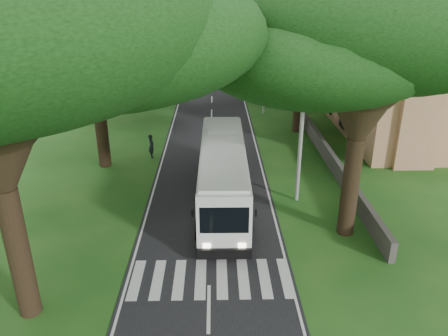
{
  "coord_description": "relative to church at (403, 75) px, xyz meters",
  "views": [
    {
      "loc": [
        0.33,
        -18.76,
        12.8
      ],
      "look_at": [
        0.87,
        6.11,
        2.2
      ],
      "focal_mm": 35.0,
      "sensor_mm": 36.0,
      "label": 1
    }
  ],
  "objects": [
    {
      "name": "pole_mid",
      "position": [
        -12.36,
        4.45,
        -0.73
      ],
      "size": [
        1.6,
        0.24,
        8.0
      ],
      "color": "gray",
      "rests_on": "ground"
    },
    {
      "name": "distant_car_b",
      "position": [
        -18.69,
        34.77,
        -4.29
      ],
      "size": [
        2.32,
        3.8,
        1.18
      ],
      "primitive_type": "imported",
      "rotation": [
        0.0,
        0.0,
        -0.32
      ],
      "color": "navy",
      "rests_on": "road"
    },
    {
      "name": "coach_bus",
      "position": [
        -17.06,
        -15.78,
        -2.86
      ],
      "size": [
        3.15,
        12.93,
        3.8
      ],
      "rotation": [
        0.0,
        0.0,
        -0.01
      ],
      "color": "silver",
      "rests_on": "ground"
    },
    {
      "name": "crosswalk",
      "position": [
        -17.86,
        -23.55,
        -4.91
      ],
      "size": [
        8.0,
        3.0,
        0.01
      ],
      "primitive_type": "cube",
      "color": "silver",
      "rests_on": "ground"
    },
    {
      "name": "distant_car_a",
      "position": [
        -20.16,
        21.77,
        -4.29
      ],
      "size": [
        1.43,
        3.47,
        1.18
      ],
      "primitive_type": "imported",
      "rotation": [
        0.0,
        0.0,
        3.13
      ],
      "color": "#AFAFB4",
      "rests_on": "road"
    },
    {
      "name": "pole_near",
      "position": [
        -12.36,
        -15.55,
        -0.73
      ],
      "size": [
        1.6,
        0.24,
        8.0
      ],
      "color": "gray",
      "rests_on": "ground"
    },
    {
      "name": "distant_car_c",
      "position": [
        -17.06,
        39.82,
        -4.24
      ],
      "size": [
        3.07,
        4.71,
        1.27
      ],
      "primitive_type": "imported",
      "rotation": [
        0.0,
        0.0,
        3.46
      ],
      "color": "maroon",
      "rests_on": "road"
    },
    {
      "name": "pedestrian",
      "position": [
        -22.54,
        -7.94,
        -3.96
      ],
      "size": [
        0.65,
        0.8,
        1.9
      ],
      "primitive_type": "imported",
      "rotation": [
        0.0,
        0.0,
        1.88
      ],
      "color": "black",
      "rests_on": "ground"
    },
    {
      "name": "pole_far",
      "position": [
        -12.36,
        24.45,
        -0.73
      ],
      "size": [
        1.6,
        0.24,
        8.0
      ],
      "color": "gray",
      "rests_on": "ground"
    },
    {
      "name": "tree_r_near",
      "position": [
        -10.36,
        -19.55,
        6.19
      ],
      "size": [
        14.85,
        14.85,
        14.35
      ],
      "color": "black",
      "rests_on": "ground"
    },
    {
      "name": "tree_l_far",
      "position": [
        -26.36,
        26.45,
        5.58
      ],
      "size": [
        16.14,
        16.14,
        13.97
      ],
      "color": "black",
      "rests_on": "ground"
    },
    {
      "name": "property_wall",
      "position": [
        -8.86,
        2.45,
        -4.31
      ],
      "size": [
        0.35,
        50.0,
        1.2
      ],
      "primitive_type": "cube",
      "color": "#383533",
      "rests_on": "ground"
    },
    {
      "name": "church",
      "position": [
        0.0,
        0.0,
        0.0
      ],
      "size": [
        14.0,
        24.0,
        11.6
      ],
      "color": "tan",
      "rests_on": "ground"
    },
    {
      "name": "ground",
      "position": [
        -17.86,
        -21.55,
        -4.91
      ],
      "size": [
        140.0,
        140.0,
        0.0
      ],
      "primitive_type": "plane",
      "color": "#194F16",
      "rests_on": "ground"
    },
    {
      "name": "road",
      "position": [
        -17.86,
        3.45,
        -4.9
      ],
      "size": [
        8.0,
        120.0,
        0.04
      ],
      "primitive_type": "cube",
      "color": "black",
      "rests_on": "ground"
    }
  ]
}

